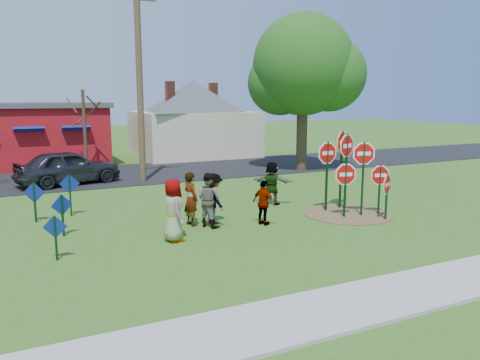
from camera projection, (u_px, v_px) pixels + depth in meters
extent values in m
plane|color=#39601B|center=(223.00, 222.00, 15.99)|extent=(120.00, 120.00, 0.00)
cube|color=#9E9E99|center=(363.00, 302.00, 9.59)|extent=(22.00, 1.80, 0.08)
cube|color=black|center=(141.00, 173.00, 26.20)|extent=(120.00, 7.50, 0.04)
cylinder|color=brown|center=(347.00, 214.00, 17.02)|extent=(3.20, 3.20, 0.03)
cube|color=maroon|center=(28.00, 136.00, 29.33)|extent=(9.00, 7.00, 3.60)
cube|color=#4C4C51|center=(26.00, 105.00, 28.99)|extent=(9.40, 7.40, 0.30)
cube|color=navy|center=(29.00, 130.00, 26.03)|extent=(1.60, 0.78, 0.45)
cube|color=navy|center=(76.00, 129.00, 27.09)|extent=(1.60, 0.78, 0.45)
cube|color=beige|center=(193.00, 134.00, 34.04)|extent=(8.00, 7.00, 3.20)
pyramid|color=#4C4C51|center=(193.00, 81.00, 33.39)|extent=(9.40, 9.40, 2.20)
cube|color=brown|center=(170.00, 92.00, 31.78)|extent=(0.55, 0.55, 1.40)
cube|color=brown|center=(213.00, 92.00, 35.26)|extent=(0.55, 0.55, 1.40)
cube|color=#0E3313|center=(345.00, 191.00, 16.40)|extent=(0.07, 0.08, 1.93)
cylinder|color=white|center=(346.00, 174.00, 16.30)|extent=(1.03, 0.30, 1.06)
cylinder|color=red|center=(346.00, 174.00, 16.30)|extent=(0.89, 0.26, 0.92)
cube|color=white|center=(346.00, 174.00, 16.30)|extent=(0.45, 0.13, 0.13)
cube|color=#0E3313|center=(341.00, 170.00, 17.68)|extent=(0.09, 0.10, 2.96)
cylinder|color=white|center=(342.00, 142.00, 17.50)|extent=(1.04, 0.54, 1.16)
cylinder|color=red|center=(342.00, 142.00, 17.50)|extent=(0.90, 0.47, 1.00)
cube|color=white|center=(342.00, 142.00, 17.50)|extent=(0.46, 0.24, 0.14)
cylinder|color=gold|center=(342.00, 142.00, 17.50)|extent=(1.04, 0.54, 1.16)
cube|color=#0E3313|center=(363.00, 179.00, 16.56)|extent=(0.08, 0.09, 2.65)
cylinder|color=white|center=(364.00, 153.00, 16.40)|extent=(1.01, 0.44, 1.09)
cylinder|color=red|center=(364.00, 153.00, 16.40)|extent=(0.88, 0.38, 0.94)
cube|color=white|center=(364.00, 153.00, 16.40)|extent=(0.45, 0.19, 0.14)
cube|color=#0E3313|center=(346.00, 172.00, 17.58)|extent=(0.08, 0.09, 2.85)
cylinder|color=white|center=(347.00, 146.00, 17.41)|extent=(1.13, 0.39, 1.19)
cylinder|color=red|center=(347.00, 146.00, 17.41)|extent=(0.98, 0.34, 1.02)
cube|color=white|center=(347.00, 146.00, 17.41)|extent=(0.50, 0.17, 0.15)
cylinder|color=gold|center=(347.00, 146.00, 17.41)|extent=(1.13, 0.39, 1.19)
cube|color=#0E3313|center=(386.00, 197.00, 16.10)|extent=(0.08, 0.08, 1.61)
cylinder|color=white|center=(387.00, 184.00, 16.02)|extent=(0.87, 0.48, 0.98)
cylinder|color=red|center=(387.00, 184.00, 16.02)|extent=(0.75, 0.42, 0.85)
cube|color=white|center=(387.00, 184.00, 16.02)|extent=(0.38, 0.21, 0.12)
cube|color=#0E3313|center=(379.00, 190.00, 16.85)|extent=(0.07, 0.08, 1.80)
cylinder|color=white|center=(380.00, 175.00, 16.76)|extent=(0.95, 0.28, 0.98)
cylinder|color=red|center=(380.00, 175.00, 16.76)|extent=(0.82, 0.25, 0.85)
cube|color=white|center=(380.00, 175.00, 16.76)|extent=(0.42, 0.12, 0.12)
cylinder|color=gold|center=(380.00, 175.00, 16.76)|extent=(0.95, 0.28, 0.98)
cube|color=#0E3313|center=(327.00, 177.00, 17.29)|extent=(0.06, 0.08, 2.59)
cylinder|color=white|center=(327.00, 153.00, 17.13)|extent=(1.13, 0.07, 1.13)
cylinder|color=red|center=(327.00, 153.00, 17.13)|extent=(0.97, 0.07, 0.97)
cube|color=white|center=(327.00, 153.00, 17.13)|extent=(0.50, 0.03, 0.14)
cube|color=#0E3313|center=(56.00, 238.00, 12.09)|extent=(0.06, 0.07, 1.19)
cube|color=navy|center=(55.00, 227.00, 12.04)|extent=(0.60, 0.20, 0.62)
cube|color=#0E3313|center=(63.00, 216.00, 14.22)|extent=(0.07, 0.08, 1.29)
cube|color=navy|center=(62.00, 205.00, 14.16)|extent=(0.65, 0.23, 0.68)
cube|color=#0E3313|center=(35.00, 203.00, 15.82)|extent=(0.08, 0.08, 1.36)
cube|color=navy|center=(34.00, 193.00, 15.76)|extent=(0.68, 0.28, 0.72)
cube|color=#0E3313|center=(70.00, 195.00, 16.62)|extent=(0.07, 0.08, 1.51)
cube|color=navy|center=(69.00, 184.00, 16.54)|extent=(0.69, 0.16, 0.70)
imported|color=#415891|center=(173.00, 210.00, 13.70)|extent=(0.63, 0.93, 1.86)
imported|color=teal|center=(191.00, 199.00, 15.40)|extent=(0.56, 0.73, 1.79)
imported|color=brown|center=(209.00, 200.00, 15.26)|extent=(1.01, 1.09, 1.80)
imported|color=#2D2D31|center=(214.00, 199.00, 15.59)|extent=(0.71, 1.15, 1.71)
imported|color=#4A2951|center=(264.00, 203.00, 15.46)|extent=(0.69, 0.96, 1.51)
imported|color=#24573A|center=(272.00, 183.00, 18.45)|extent=(1.49, 1.49, 1.73)
imported|color=#323237|center=(68.00, 167.00, 22.66)|extent=(5.20, 3.13, 1.66)
cylinder|color=#4C3823|center=(140.00, 81.00, 22.72)|extent=(0.31, 0.31, 10.01)
cylinder|color=#382819|center=(302.00, 129.00, 26.89)|extent=(0.61, 0.61, 4.82)
sphere|color=#1B4E14|center=(303.00, 65.00, 26.27)|extent=(5.69, 5.69, 5.69)
sphere|color=#1B4E14|center=(329.00, 75.00, 26.34)|extent=(4.16, 4.16, 4.16)
sphere|color=#1B4E14|center=(280.00, 83.00, 26.80)|extent=(3.72, 3.72, 3.72)
cylinder|color=#382819|center=(85.00, 132.00, 25.80)|extent=(0.18, 0.18, 4.62)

